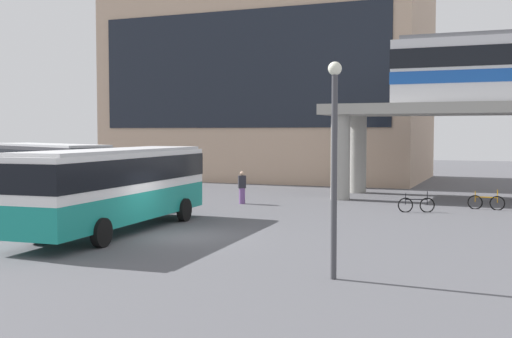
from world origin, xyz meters
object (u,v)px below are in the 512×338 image
object	(u,v)px
bus_main	(116,181)
bicycle_orange	(486,202)
station_building	(271,86)
pedestrian_waiting_near_stop	(242,188)
bicycle_black	(416,205)
bus_secondary	(46,166)

from	to	relation	value
bus_main	bicycle_orange	size ratio (longest dim) A/B	6.24
station_building	pedestrian_waiting_near_stop	xyz separation A→B (m)	(5.56, -19.31, -6.95)
bicycle_black	bus_secondary	bearing A→B (deg)	-171.64
station_building	bus_main	bearing A→B (deg)	-80.82
bus_main	bicycle_black	distance (m)	14.61
bus_secondary	bicycle_black	world-z (taller)	bus_secondary
station_building	bicycle_orange	size ratio (longest dim) A/B	14.15
station_building	pedestrian_waiting_near_stop	distance (m)	21.27
station_building	bus_main	distance (m)	31.03
station_building	bicycle_black	distance (m)	25.60
bus_secondary	bicycle_black	bearing A→B (deg)	8.36
station_building	bicycle_orange	xyz separation A→B (m)	(17.91, -17.16, -7.42)
pedestrian_waiting_near_stop	bicycle_black	bearing A→B (deg)	-1.24
station_building	bus_main	size ratio (longest dim) A/B	2.27
bicycle_black	pedestrian_waiting_near_stop	size ratio (longest dim) A/B	0.96
bus_secondary	bus_main	bearing A→B (deg)	-38.07
bicycle_black	bicycle_orange	bearing A→B (deg)	37.18
bicycle_orange	pedestrian_waiting_near_stop	xyz separation A→B (m)	(-12.35, -2.15, 0.47)
bus_main	bus_secondary	world-z (taller)	same
bus_main	bicycle_black	xyz separation A→B (m)	(9.95, 10.58, -1.63)
pedestrian_waiting_near_stop	station_building	bearing A→B (deg)	106.06
bus_main	pedestrian_waiting_near_stop	size ratio (longest dim) A/B	6.37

